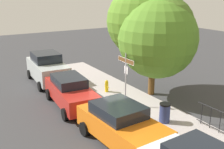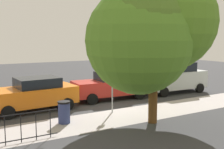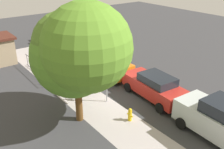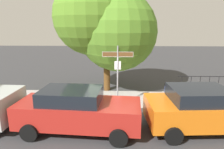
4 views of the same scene
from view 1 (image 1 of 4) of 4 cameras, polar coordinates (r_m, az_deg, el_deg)
ground_plane at (r=16.06m, az=1.01°, el=-6.22°), size 60.00×60.00×0.00m
sidewalk_strip at (r=15.30m, az=9.20°, el=-7.67°), size 24.00×2.60×0.00m
street_sign at (r=15.38m, az=2.80°, el=0.90°), size 1.51×0.07×3.05m
shade_tree at (r=16.75m, az=8.22°, el=9.15°), size 5.97×4.57×6.66m
car_silver at (r=20.18m, az=-12.94°, el=1.30°), size 4.59×2.33×2.09m
car_red at (r=15.83m, az=-8.40°, el=-3.41°), size 4.73×2.21×1.68m
car_orange at (r=12.00m, az=1.88°, el=-10.00°), size 4.49×2.39×1.70m
fire_hydrant at (r=17.99m, az=-1.09°, el=-2.34°), size 0.42×0.22×0.78m
trash_bin at (r=14.18m, az=10.62°, el=-7.60°), size 0.55×0.55×0.98m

